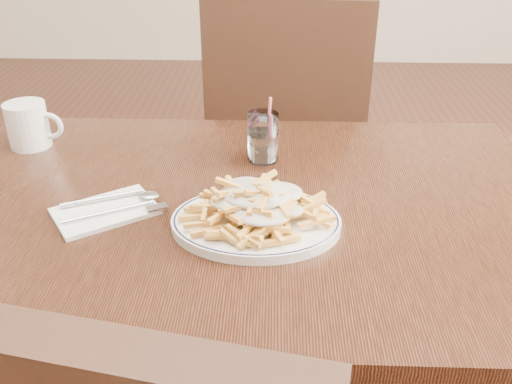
{
  "coord_description": "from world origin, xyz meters",
  "views": [
    {
      "loc": [
        0.06,
        -0.92,
        1.28
      ],
      "look_at": [
        0.03,
        -0.09,
        0.82
      ],
      "focal_mm": 40.0,
      "sensor_mm": 36.0,
      "label": 1
    }
  ],
  "objects_px": {
    "table": "(243,236)",
    "chair_far": "(288,135)",
    "fries_plate": "(256,222)",
    "loaded_fries": "(256,200)",
    "water_glass": "(263,140)",
    "coffee_mug": "(29,125)"
  },
  "relations": [
    {
      "from": "table",
      "to": "chair_far",
      "type": "height_order",
      "value": "chair_far"
    },
    {
      "from": "table",
      "to": "fries_plate",
      "type": "height_order",
      "value": "fries_plate"
    },
    {
      "from": "chair_far",
      "to": "fries_plate",
      "type": "height_order",
      "value": "chair_far"
    },
    {
      "from": "loaded_fries",
      "to": "table",
      "type": "bearing_deg",
      "value": 108.13
    },
    {
      "from": "chair_far",
      "to": "water_glass",
      "type": "xyz_separation_m",
      "value": [
        -0.07,
        -0.55,
        0.23
      ]
    },
    {
      "from": "loaded_fries",
      "to": "coffee_mug",
      "type": "xyz_separation_m",
      "value": [
        -0.51,
        0.32,
        -0.0
      ]
    },
    {
      "from": "chair_far",
      "to": "fries_plate",
      "type": "distance_m",
      "value": 0.84
    },
    {
      "from": "chair_far",
      "to": "coffee_mug",
      "type": "xyz_separation_m",
      "value": [
        -0.58,
        -0.49,
        0.23
      ]
    },
    {
      "from": "coffee_mug",
      "to": "fries_plate",
      "type": "bearing_deg",
      "value": -32.0
    },
    {
      "from": "table",
      "to": "water_glass",
      "type": "xyz_separation_m",
      "value": [
        0.03,
        0.18,
        0.12
      ]
    },
    {
      "from": "table",
      "to": "water_glass",
      "type": "relative_size",
      "value": 8.44
    },
    {
      "from": "chair_far",
      "to": "fries_plate",
      "type": "bearing_deg",
      "value": -94.98
    },
    {
      "from": "chair_far",
      "to": "table",
      "type": "bearing_deg",
      "value": -97.83
    },
    {
      "from": "table",
      "to": "fries_plate",
      "type": "xyz_separation_m",
      "value": [
        0.03,
        -0.09,
        0.09
      ]
    },
    {
      "from": "table",
      "to": "loaded_fries",
      "type": "relative_size",
      "value": 5.37
    },
    {
      "from": "fries_plate",
      "to": "loaded_fries",
      "type": "relative_size",
      "value": 1.51
    },
    {
      "from": "fries_plate",
      "to": "chair_far",
      "type": "bearing_deg",
      "value": 85.02
    },
    {
      "from": "table",
      "to": "chair_far",
      "type": "distance_m",
      "value": 0.74
    },
    {
      "from": "chair_far",
      "to": "loaded_fries",
      "type": "relative_size",
      "value": 4.51
    },
    {
      "from": "fries_plate",
      "to": "loaded_fries",
      "type": "height_order",
      "value": "loaded_fries"
    },
    {
      "from": "table",
      "to": "coffee_mug",
      "type": "distance_m",
      "value": 0.55
    },
    {
      "from": "loaded_fries",
      "to": "chair_far",
      "type": "bearing_deg",
      "value": 85.02
    }
  ]
}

